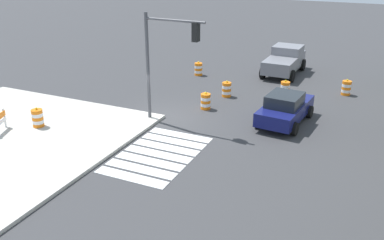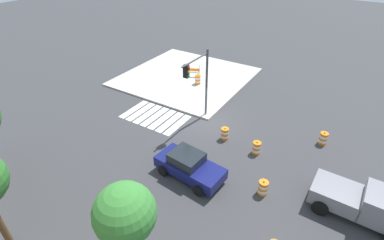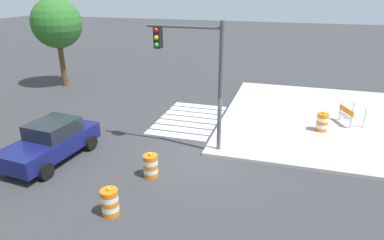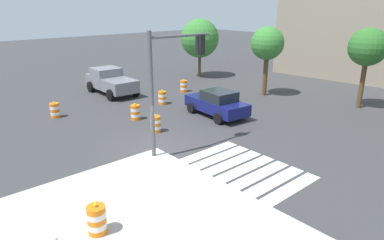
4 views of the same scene
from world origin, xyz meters
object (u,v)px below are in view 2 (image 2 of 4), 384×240
at_px(sports_car, 189,165).
at_px(pickup_truck, 369,205).
at_px(traffic_barrel_median_near, 263,188).
at_px(construction_barricade, 194,71).
at_px(traffic_barrel_median_far, 323,138).
at_px(traffic_light_pole, 199,77).
at_px(traffic_barrel_crosswalk_end, 256,148).
at_px(traffic_barrel_on_sidewalk, 198,79).
at_px(traffic_barrel_far_curb, 225,134).
at_px(street_tree_streetside_far, 125,214).

xyz_separation_m(sports_car, pickup_truck, (-9.51, -2.23, 0.16)).
height_order(traffic_barrel_median_near, construction_barricade, construction_barricade).
distance_m(sports_car, construction_barricade, 14.48).
bearing_deg(sports_car, traffic_barrel_median_far, -129.21).
distance_m(sports_car, traffic_barrel_median_far, 10.01).
bearing_deg(pickup_truck, traffic_light_pole, -15.00).
distance_m(traffic_barrel_crosswalk_end, traffic_barrel_on_sidewalk, 11.13).
xyz_separation_m(traffic_barrel_median_far, traffic_barrel_far_curb, (6.16, 3.19, 0.00)).
bearing_deg(traffic_light_pole, construction_barricade, -55.67).
bearing_deg(traffic_barrel_far_curb, traffic_barrel_median_far, -152.60).
bearing_deg(traffic_barrel_far_curb, traffic_barrel_on_sidewalk, -46.42).
xyz_separation_m(pickup_truck, traffic_barrel_crosswalk_end, (6.80, -2.01, -0.52)).
distance_m(traffic_barrel_median_far, construction_barricade, 14.49).
distance_m(construction_barricade, traffic_light_pole, 9.03).
bearing_deg(traffic_light_pole, sports_car, 115.59).
xyz_separation_m(traffic_barrel_median_far, construction_barricade, (13.71, -4.70, 0.27)).
bearing_deg(traffic_barrel_on_sidewalk, traffic_barrel_median_far, 164.90).
xyz_separation_m(sports_car, traffic_barrel_median_far, (-6.32, -7.75, -0.36)).
height_order(traffic_barrel_crosswalk_end, traffic_barrel_on_sidewalk, traffic_barrel_on_sidewalk).
relative_size(construction_barricade, traffic_light_pole, 0.26).
xyz_separation_m(sports_car, traffic_barrel_median_near, (-4.37, -1.00, -0.36)).
bearing_deg(traffic_barrel_crosswalk_end, traffic_barrel_median_far, -135.78).
distance_m(sports_car, traffic_barrel_median_near, 4.50).
height_order(pickup_truck, traffic_barrel_median_far, pickup_truck).
xyz_separation_m(sports_car, traffic_light_pole, (2.62, -5.48, 3.10)).
bearing_deg(street_tree_streetside_far, traffic_barrel_crosswalk_end, -97.92).
bearing_deg(traffic_light_pole, pickup_truck, 165.00).
height_order(traffic_light_pole, street_tree_streetside_far, traffic_light_pole).
relative_size(pickup_truck, traffic_light_pole, 0.95).
bearing_deg(traffic_barrel_far_curb, pickup_truck, 166.01).
bearing_deg(construction_barricade, traffic_barrel_median_far, 161.07).
distance_m(sports_car, traffic_barrel_far_curb, 4.57).
relative_size(sports_car, traffic_barrel_median_near, 4.36).
relative_size(traffic_barrel_median_near, street_tree_streetside_far, 0.20).
xyz_separation_m(traffic_barrel_median_near, construction_barricade, (11.75, -11.45, 0.27)).
relative_size(sports_car, construction_barricade, 3.09).
bearing_deg(pickup_truck, traffic_barrel_crosswalk_end, -16.47).
height_order(pickup_truck, traffic_barrel_median_near, pickup_truck).
height_order(traffic_barrel_median_far, traffic_light_pole, traffic_light_pole).
distance_m(sports_car, traffic_barrel_crosswalk_end, 5.04).
bearing_deg(traffic_barrel_on_sidewalk, pickup_truck, 150.34).
bearing_deg(street_tree_streetside_far, sports_car, -79.00).
relative_size(traffic_barrel_crosswalk_end, traffic_barrel_on_sidewalk, 1.00).
distance_m(traffic_barrel_median_near, traffic_barrel_far_curb, 5.51).
distance_m(construction_barricade, street_tree_streetside_far, 20.93).
height_order(traffic_barrel_crosswalk_end, traffic_barrel_median_near, same).
height_order(traffic_barrel_median_far, traffic_barrel_far_curb, same).
distance_m(traffic_barrel_crosswalk_end, street_tree_streetside_far, 11.22).
relative_size(traffic_barrel_far_curb, construction_barricade, 0.71).
bearing_deg(street_tree_streetside_far, traffic_barrel_on_sidewalk, -67.31).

